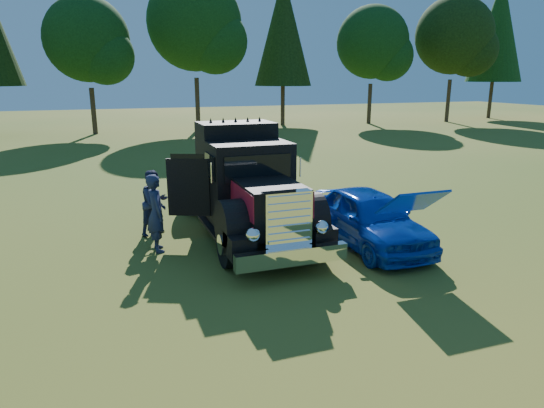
{
  "coord_description": "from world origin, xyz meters",
  "views": [
    {
      "loc": [
        -3.92,
        -9.76,
        4.22
      ],
      "look_at": [
        0.09,
        1.36,
        1.11
      ],
      "focal_mm": 32.0,
      "sensor_mm": 36.0,
      "label": 1
    }
  ],
  "objects": [
    {
      "name": "spectator_far",
      "position": [
        -2.6,
        3.32,
        0.9
      ],
      "size": [
        1.1,
        1.06,
        1.79
      ],
      "primitive_type": "imported",
      "rotation": [
        0.0,
        0.0,
        0.63
      ],
      "color": "#21344E",
      "rests_on": "ground"
    },
    {
      "name": "treeline",
      "position": [
        2.79,
        28.84,
        7.73
      ],
      "size": [
        72.1,
        18.6,
        13.84
      ],
      "color": "#2D2116",
      "rests_on": "ground"
    },
    {
      "name": "spectator_near",
      "position": [
        -2.71,
        1.97,
        0.97
      ],
      "size": [
        0.5,
        0.73,
        1.94
      ],
      "primitive_type": "imported",
      "rotation": [
        0.0,
        0.0,
        1.63
      ],
      "color": "#202C4A",
      "rests_on": "ground"
    },
    {
      "name": "ground",
      "position": [
        0.0,
        0.0,
        0.0
      ],
      "size": [
        120.0,
        120.0,
        0.0
      ],
      "primitive_type": "plane",
      "color": "#2F5218",
      "rests_on": "ground"
    },
    {
      "name": "hotrod_coupe",
      "position": [
        2.45,
        0.55,
        0.73
      ],
      "size": [
        1.76,
        4.31,
        1.89
      ],
      "color": "#1C08AE",
      "rests_on": "ground"
    },
    {
      "name": "diamond_t_truck",
      "position": [
        -0.29,
        2.42,
        1.28
      ],
      "size": [
        3.3,
        7.16,
        3.0
      ],
      "color": "black",
      "rests_on": "ground"
    }
  ]
}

